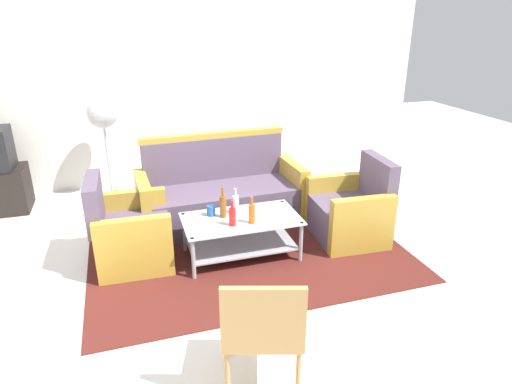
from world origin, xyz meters
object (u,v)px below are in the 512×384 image
Objects in this scene: couch at (221,195)px; armchair_left at (130,234)px; coffee_table at (241,231)px; cup at (211,211)px; pedestal_fan at (103,119)px; bottle_brown at (223,206)px; bottle_red at (232,216)px; bottle_clear at (236,204)px; bottle_orange at (252,213)px; armchair_right at (351,212)px; wicker_chair at (263,324)px.

armchair_left is (-1.01, -0.61, -0.03)m from couch.
coffee_table is (0.01, -0.83, -0.04)m from couch.
pedestal_fan is (-0.93, 1.80, 0.55)m from cup.
bottle_brown is at bearing 82.44° from armchair_left.
couch is at bearing 83.47° from bottle_red.
bottle_clear is at bearing 68.99° from bottle_red.
pedestal_fan is (-1.25, 2.07, 0.50)m from bottle_orange.
armchair_right reaches higher than bottle_red.
cup is at bearing 88.97° from armchair_right.
coffee_table is (1.02, -0.22, -0.02)m from armchair_left.
couch is at bearing 90.36° from coffee_table.
couch is at bearing 99.97° from wicker_chair.
armchair_right is at bearing 8.56° from bottle_orange.
bottle_brown is at bearing 101.70° from wicker_chair.
wicker_chair reaches higher than cup.
armchair_left reaches higher than wicker_chair.
armchair_left is 0.67× the size of pedestal_fan.
bottle_orange reaches higher than coffee_table.
pedestal_fan is at bearing 117.27° from cup.
armchair_left is 1.01× the size of wicker_chair.
coffee_table is 0.31m from bottle_brown.
wicker_chair reaches higher than bottle_brown.
wicker_chair is (-0.30, -1.75, -0.01)m from bottle_clear.
cup is at bearing 86.18° from armchair_left.
wicker_chair is at bearing -76.34° from pedestal_fan.
cup is (-0.25, -0.68, 0.14)m from couch.
armchair_right is 3.35× the size of bottle_clear.
armchair_left is 1.00× the size of armchair_right.
pedestal_fan reaches higher than bottle_orange.
coffee_table is 11.00× the size of cup.
bottle_red is 0.27m from bottle_clear.
couch is 1.76m from pedestal_fan.
bottle_clear is 0.20× the size of pedestal_fan.
couch is at bearing 69.75° from cup.
couch reaches higher than coffee_table.
bottle_clear is 0.24m from cup.
pedestal_fan is at bearing 117.39° from bottle_red.
coffee_table is at bearing 79.54° from armchair_left.
bottle_clear is 0.30× the size of wicker_chair.
bottle_clear is at bearing 97.55° from wicker_chair.
wicker_chair is (-1.51, -1.66, 0.21)m from armchair_right.
couch is at bearing 59.76° from armchair_right.
couch is 6.04× the size of bottle_brown.
bottle_red is (-1.31, -0.16, 0.21)m from armchair_right.
couch reaches higher than armchair_right.
pedestal_fan reaches higher than coffee_table.
armchair_right reaches higher than bottle_orange.
cup is 1.77m from wicker_chair.
bottle_red is 0.92× the size of bottle_orange.
cup is (0.76, -0.08, 0.17)m from armchair_left.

